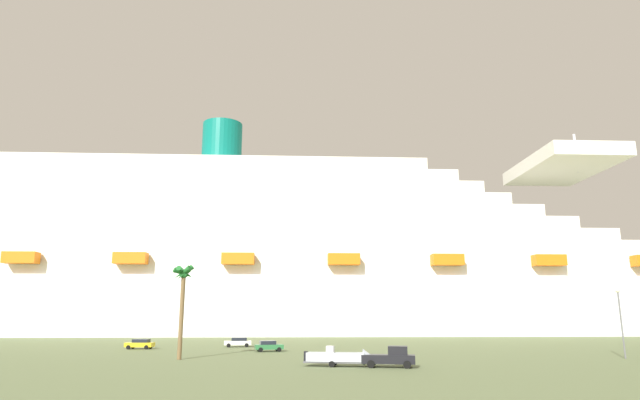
{
  "coord_description": "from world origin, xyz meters",
  "views": [
    {
      "loc": [
        -11.77,
        -72.51,
        5.5
      ],
      "look_at": [
        -5.66,
        34.23,
        28.73
      ],
      "focal_mm": 29.57,
      "sensor_mm": 36.0,
      "label": 1
    }
  ],
  "objects_px": {
    "cruise_ship": "(327,266)",
    "parked_car_white_van": "(238,342)",
    "parked_car_green_wagon": "(269,346)",
    "small_boat_on_trailer": "(342,357)",
    "parked_car_yellow_taxi": "(140,344)",
    "palm_tree": "(183,284)",
    "street_lamp": "(620,313)",
    "pickup_truck": "(391,357)"
  },
  "relations": [
    {
      "from": "small_boat_on_trailer",
      "to": "parked_car_white_van",
      "type": "height_order",
      "value": "small_boat_on_trailer"
    },
    {
      "from": "parked_car_white_van",
      "to": "street_lamp",
      "type": "bearing_deg",
      "value": -28.01
    },
    {
      "from": "parked_car_yellow_taxi",
      "to": "parked_car_white_van",
      "type": "height_order",
      "value": "same"
    },
    {
      "from": "palm_tree",
      "to": "parked_car_yellow_taxi",
      "type": "height_order",
      "value": "palm_tree"
    },
    {
      "from": "pickup_truck",
      "to": "parked_car_yellow_taxi",
      "type": "relative_size",
      "value": 1.29
    },
    {
      "from": "palm_tree",
      "to": "street_lamp",
      "type": "xyz_separation_m",
      "value": [
        56.2,
        -1.84,
        -3.58
      ]
    },
    {
      "from": "parked_car_yellow_taxi",
      "to": "parked_car_green_wagon",
      "type": "relative_size",
      "value": 1.02
    },
    {
      "from": "parked_car_yellow_taxi",
      "to": "pickup_truck",
      "type": "bearing_deg",
      "value": -42.66
    },
    {
      "from": "small_boat_on_trailer",
      "to": "parked_car_yellow_taxi",
      "type": "xyz_separation_m",
      "value": [
        -29.83,
        30.95,
        -0.13
      ]
    },
    {
      "from": "parked_car_green_wagon",
      "to": "small_boat_on_trailer",
      "type": "bearing_deg",
      "value": -69.77
    },
    {
      "from": "pickup_truck",
      "to": "parked_car_yellow_taxi",
      "type": "distance_m",
      "value": 47.44
    },
    {
      "from": "small_boat_on_trailer",
      "to": "street_lamp",
      "type": "xyz_separation_m",
      "value": [
        36.85,
        8.28,
        4.69
      ]
    },
    {
      "from": "cruise_ship",
      "to": "parked_car_white_van",
      "type": "bearing_deg",
      "value": -109.52
    },
    {
      "from": "pickup_truck",
      "to": "palm_tree",
      "type": "bearing_deg",
      "value": 155.14
    },
    {
      "from": "palm_tree",
      "to": "parked_car_white_van",
      "type": "height_order",
      "value": "palm_tree"
    },
    {
      "from": "pickup_truck",
      "to": "small_boat_on_trailer",
      "type": "bearing_deg",
      "value": 166.77
    },
    {
      "from": "pickup_truck",
      "to": "palm_tree",
      "type": "relative_size",
      "value": 0.5
    },
    {
      "from": "small_boat_on_trailer",
      "to": "cruise_ship",
      "type": "bearing_deg",
      "value": 86.92
    },
    {
      "from": "small_boat_on_trailer",
      "to": "parked_car_green_wagon",
      "type": "distance_m",
      "value": 25.45
    },
    {
      "from": "cruise_ship",
      "to": "parked_car_white_van",
      "type": "height_order",
      "value": "cruise_ship"
    },
    {
      "from": "parked_car_green_wagon",
      "to": "palm_tree",
      "type": "bearing_deg",
      "value": -127.44
    },
    {
      "from": "street_lamp",
      "to": "parked_car_yellow_taxi",
      "type": "distance_m",
      "value": 70.59
    },
    {
      "from": "pickup_truck",
      "to": "parked_car_white_van",
      "type": "bearing_deg",
      "value": 118.01
    },
    {
      "from": "cruise_ship",
      "to": "parked_car_white_van",
      "type": "distance_m",
      "value": 60.73
    },
    {
      "from": "street_lamp",
      "to": "parked_car_yellow_taxi",
      "type": "relative_size",
      "value": 1.92
    },
    {
      "from": "pickup_truck",
      "to": "parked_car_white_van",
      "type": "xyz_separation_m",
      "value": [
        -19.58,
        36.8,
        -0.21
      ]
    },
    {
      "from": "palm_tree",
      "to": "parked_car_yellow_taxi",
      "type": "bearing_deg",
      "value": 116.71
    },
    {
      "from": "pickup_truck",
      "to": "small_boat_on_trailer",
      "type": "relative_size",
      "value": 0.68
    },
    {
      "from": "cruise_ship",
      "to": "parked_car_green_wagon",
      "type": "bearing_deg",
      "value": -101.63
    },
    {
      "from": "cruise_ship",
      "to": "parked_car_white_van",
      "type": "xyz_separation_m",
      "value": [
        -19.38,
        -54.68,
        -17.96
      ]
    },
    {
      "from": "small_boat_on_trailer",
      "to": "parked_car_yellow_taxi",
      "type": "relative_size",
      "value": 1.88
    },
    {
      "from": "palm_tree",
      "to": "parked_car_green_wagon",
      "type": "height_order",
      "value": "palm_tree"
    },
    {
      "from": "pickup_truck",
      "to": "palm_tree",
      "type": "height_order",
      "value": "palm_tree"
    },
    {
      "from": "parked_car_white_van",
      "to": "parked_car_green_wagon",
      "type": "relative_size",
      "value": 1.07
    },
    {
      "from": "pickup_truck",
      "to": "street_lamp",
      "type": "height_order",
      "value": "street_lamp"
    },
    {
      "from": "parked_car_yellow_taxi",
      "to": "parked_car_green_wagon",
      "type": "xyz_separation_m",
      "value": [
        21.02,
        -7.07,
        -0.0
      ]
    },
    {
      "from": "parked_car_white_van",
      "to": "pickup_truck",
      "type": "bearing_deg",
      "value": -61.99
    },
    {
      "from": "small_boat_on_trailer",
      "to": "palm_tree",
      "type": "bearing_deg",
      "value": 152.39
    },
    {
      "from": "small_boat_on_trailer",
      "to": "palm_tree",
      "type": "relative_size",
      "value": 0.74
    },
    {
      "from": "cruise_ship",
      "to": "small_boat_on_trailer",
      "type": "bearing_deg",
      "value": -93.08
    },
    {
      "from": "small_boat_on_trailer",
      "to": "parked_car_white_van",
      "type": "distance_m",
      "value": 38.45
    },
    {
      "from": "pickup_truck",
      "to": "street_lamp",
      "type": "distance_m",
      "value": 33.49
    }
  ]
}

